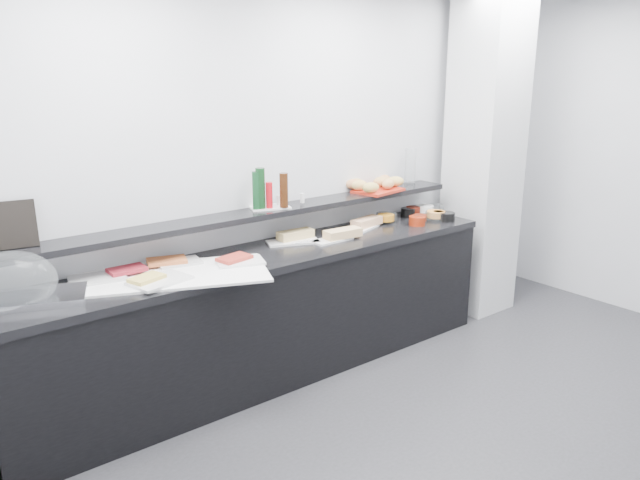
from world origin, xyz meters
TOP-DOWN VIEW (x-y plane):
  - ground at (0.00, 0.00)m, footprint 5.00×5.00m
  - back_wall at (0.00, 2.00)m, footprint 5.00×0.02m
  - column at (1.50, 1.65)m, footprint 0.50×0.50m
  - buffet_cabinet at (-0.70, 1.70)m, footprint 3.60×0.60m
  - counter_top at (-0.70, 1.70)m, footprint 3.62×0.62m
  - wall_shelf at (-0.70, 1.88)m, footprint 3.60×0.25m
  - cloche_base at (-2.14, 1.70)m, footprint 0.52×0.44m
  - cloche_dome at (-2.28, 1.73)m, footprint 0.52×0.40m
  - linen_runner at (-1.42, 1.66)m, footprint 1.27×0.95m
  - platter_meat_a at (-1.80, 1.83)m, footprint 0.35×0.27m
  - food_meat_a at (-1.63, 1.82)m, footprint 0.22×0.14m
  - platter_salmon at (-1.29, 1.81)m, footprint 0.29×0.22m
  - food_salmon at (-1.36, 1.83)m, footprint 0.27×0.22m
  - platter_cheese at (-1.53, 1.56)m, footprint 0.37×0.29m
  - food_cheese at (-1.60, 1.60)m, footprint 0.22×0.17m
  - platter_meat_b at (-0.98, 1.58)m, footprint 0.34×0.28m
  - food_meat_b at (-1.01, 1.62)m, footprint 0.23×0.17m
  - sandwich_plate_left at (-0.43, 1.79)m, footprint 0.40×0.28m
  - sandwich_food_left at (-0.38, 1.83)m, footprint 0.27×0.11m
  - tongs_left at (-0.39, 1.71)m, footprint 0.16×0.03m
  - sandwich_plate_mid at (-0.18, 1.66)m, footprint 0.31×0.14m
  - sandwich_food_mid at (-0.09, 1.64)m, footprint 0.29×0.13m
  - tongs_mid at (-0.11, 1.63)m, footprint 0.16×0.02m
  - sandwich_plate_right at (0.22, 1.77)m, footprint 0.35×0.24m
  - sandwich_food_right at (0.28, 1.78)m, footprint 0.29×0.15m
  - tongs_right at (0.11, 1.73)m, footprint 0.16×0.03m
  - bowl_glass_fruit at (0.52, 1.82)m, footprint 0.19×0.19m
  - fill_glass_fruit at (0.49, 1.79)m, footprint 0.15×0.15m
  - bowl_black_jam at (0.79, 1.84)m, footprint 0.16×0.16m
  - fill_black_jam at (0.86, 1.85)m, footprint 0.16×0.16m
  - bowl_glass_cream at (1.05, 1.79)m, footprint 0.22×0.22m
  - fill_glass_cream at (0.97, 1.82)m, footprint 0.19×0.19m
  - bowl_red_jam at (0.64, 1.59)m, footprint 0.17×0.17m
  - fill_red_jam at (0.69, 1.62)m, footprint 0.13×0.13m
  - bowl_glass_salmon at (0.87, 1.61)m, footprint 0.22×0.22m
  - fill_glass_salmon at (0.89, 1.62)m, footprint 0.15×0.15m
  - bowl_black_fruit at (0.93, 1.54)m, footprint 0.17×0.17m
  - fill_black_fruit at (0.90, 1.61)m, footprint 0.11×0.11m
  - framed_print at (-2.18, 1.95)m, footprint 0.25×0.11m
  - condiment_tray at (-0.54, 1.90)m, footprint 0.31×0.25m
  - bottle_green_a at (-0.66, 1.89)m, footprint 0.05×0.05m
  - bottle_brown at (-0.48, 1.81)m, footprint 0.08×0.08m
  - bottle_green_b at (-0.63, 1.88)m, footprint 0.07×0.07m
  - bottle_hot at (-0.57, 1.86)m, footprint 0.05×0.05m
  - shaker_salt at (-0.47, 1.90)m, footprint 0.03×0.03m
  - shaker_pepper at (-0.29, 1.85)m, footprint 0.04×0.04m
  - bread_tray at (0.45, 1.85)m, footprint 0.42×0.32m
  - bread_roll_nw at (0.30, 1.97)m, footprint 0.14×0.12m
  - bread_roll_n at (0.34, 1.98)m, footprint 0.13×0.09m
  - bread_roll_ne at (0.63, 1.96)m, footprint 0.15×0.11m
  - bread_roll_sw at (0.31, 1.78)m, footprint 0.16×0.13m
  - bread_roll_s at (0.52, 1.81)m, footprint 0.16×0.12m
  - bread_roll_se at (0.64, 1.85)m, footprint 0.18×0.14m
  - bread_roll_midw at (0.31, 1.91)m, footprint 0.15×0.13m
  - bread_roll_mide at (0.55, 1.92)m, footprint 0.15×0.10m
  - carafe at (0.87, 1.91)m, footprint 0.12×0.12m

SIDE VIEW (x-z plane):
  - ground at x=0.00m, z-range 0.00..0.00m
  - buffet_cabinet at x=-0.70m, z-range 0.00..0.85m
  - counter_top at x=-0.70m, z-range 0.85..0.90m
  - linen_runner at x=-1.42m, z-range 0.90..0.91m
  - sandwich_plate_left at x=-0.43m, z-range 0.90..0.91m
  - sandwich_plate_mid at x=-0.18m, z-range 0.90..0.91m
  - sandwich_plate_right at x=0.22m, z-range 0.90..0.91m
  - tongs_left at x=-0.39m, z-range 0.92..0.92m
  - tongs_mid at x=-0.11m, z-range 0.92..0.92m
  - tongs_right at x=0.11m, z-range 0.91..0.92m
  - cloche_base at x=-2.14m, z-range 0.90..0.94m
  - platter_meat_a at x=-1.80m, z-range 0.92..0.93m
  - platter_salmon at x=-1.29m, z-range 0.92..0.93m
  - platter_cheese at x=-1.53m, z-range 0.92..0.93m
  - platter_meat_b at x=-0.98m, z-range 0.92..0.93m
  - bowl_glass_fruit at x=0.52m, z-range 0.90..0.97m
  - bowl_black_jam at x=0.79m, z-range 0.90..0.97m
  - bowl_glass_cream at x=1.05m, z-range 0.90..0.97m
  - bowl_red_jam at x=0.64m, z-range 0.90..0.97m
  - bowl_glass_salmon at x=0.87m, z-range 0.90..0.97m
  - bowl_black_fruit at x=0.93m, z-range 0.90..0.97m
  - food_meat_a at x=-1.63m, z-range 0.93..0.95m
  - food_salmon at x=-1.36m, z-range 0.93..0.95m
  - food_cheese at x=-1.60m, z-range 0.93..0.95m
  - food_meat_b at x=-1.01m, z-range 0.93..0.95m
  - sandwich_food_left at x=-0.38m, z-range 0.91..0.97m
  - sandwich_food_mid at x=-0.09m, z-range 0.91..0.97m
  - sandwich_food_right at x=0.28m, z-range 0.91..0.97m
  - fill_glass_fruit at x=0.49m, z-range 0.92..0.97m
  - fill_black_jam at x=0.86m, z-range 0.92..0.97m
  - fill_glass_cream at x=0.97m, z-range 0.92..0.97m
  - fill_red_jam at x=0.69m, z-range 0.92..0.97m
  - fill_glass_salmon at x=0.89m, z-range 0.92..0.97m
  - fill_black_fruit at x=0.90m, z-range 0.92..0.97m
  - cloche_dome at x=-2.28m, z-range 0.86..1.20m
  - wall_shelf at x=-0.70m, z-range 1.11..1.15m
  - condiment_tray at x=-0.54m, z-range 1.15..1.16m
  - bread_tray at x=0.45m, z-range 1.15..1.17m
  - shaker_salt at x=-0.47m, z-range 1.16..1.23m
  - shaker_pepper at x=-0.29m, z-range 1.16..1.23m
  - bread_roll_nw at x=0.30m, z-range 1.17..1.25m
  - bread_roll_n at x=0.34m, z-range 1.17..1.25m
  - bread_roll_ne at x=0.63m, z-range 1.17..1.25m
  - bread_roll_sw at x=0.31m, z-range 1.17..1.25m
  - bread_roll_s at x=0.52m, z-range 1.17..1.25m
  - bread_roll_se at x=0.64m, z-range 1.17..1.25m
  - bread_roll_midw at x=0.31m, z-range 1.17..1.25m
  - bread_roll_mide at x=0.55m, z-range 1.17..1.25m
  - bottle_hot at x=-0.57m, z-range 1.16..1.34m
  - framed_print at x=-2.18m, z-range 1.15..1.41m
  - bottle_brown at x=-0.48m, z-range 1.16..1.40m
  - bottle_green_a at x=-0.66m, z-range 1.16..1.42m
  - carafe at x=0.87m, z-range 1.15..1.45m
  - bottle_green_b at x=-0.63m, z-range 1.16..1.44m
  - back_wall at x=0.00m, z-range 0.00..2.70m
  - column at x=1.50m, z-range 0.00..2.70m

